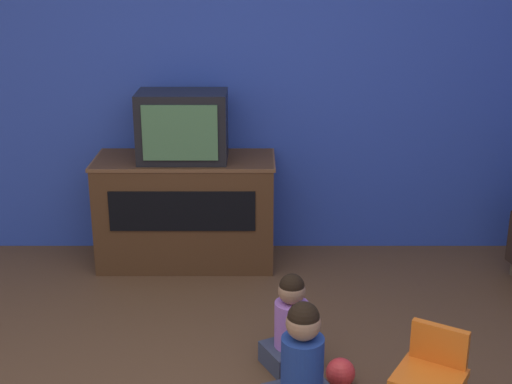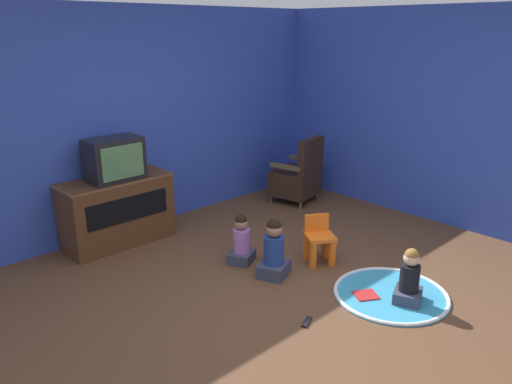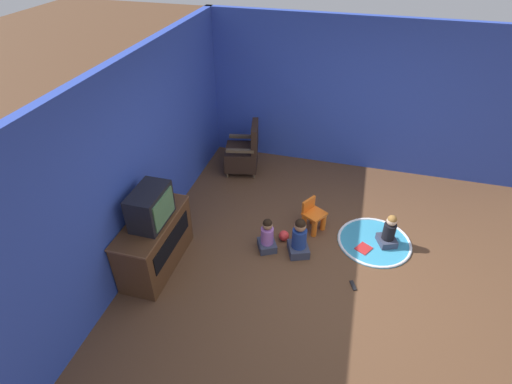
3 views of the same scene
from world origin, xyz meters
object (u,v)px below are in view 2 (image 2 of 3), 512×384
tv_cabinet (117,210)px  book (366,296)px  child_watching_center (409,279)px  television (114,159)px  remote_control (307,322)px  toy_ball (271,254)px  black_armchair (298,177)px  yellow_kid_chair (319,242)px  child_watching_right (241,242)px  child_watching_left (274,251)px

tv_cabinet → book: (0.99, -2.61, -0.37)m
child_watching_center → television: bearing=90.0°
remote_control → toy_ball: bearing=36.5°
television → black_armchair: television is taller
tv_cabinet → black_armchair: bearing=-10.1°
tv_cabinet → child_watching_center: (1.18, -2.91, -0.16)m
yellow_kid_chair → child_watching_right: 0.79m
child_watching_right → book: child_watching_right is taller
yellow_kid_chair → book: size_ratio=1.84×
black_armchair → child_watching_center: black_armchair is taller
black_armchair → book: bearing=43.1°
television → yellow_kid_chair: 2.32m
tv_cabinet → television: television is taller
black_armchair → child_watching_center: bearing=49.9°
black_armchair → yellow_kid_chair: black_armchair is taller
yellow_kid_chair → remote_control: bearing=-114.2°
yellow_kid_chair → child_watching_right: bearing=168.1°
tv_cabinet → child_watching_left: 1.88m
child_watching_center → toy_ball: 1.44m
television → child_watching_left: television is taller
black_armchair → book: black_armchair is taller
book → remote_control: bearing=23.4°
black_armchair → toy_ball: black_armchair is taller
television → child_watching_right: bearing=-62.8°
black_armchair → remote_control: size_ratio=5.84×
television → toy_ball: 1.93m
tv_cabinet → toy_ball: bearing=-59.3°
tv_cabinet → toy_ball: (0.89, -1.50, -0.31)m
tv_cabinet → child_watching_left: (0.69, -1.75, -0.13)m
toy_ball → remote_control: size_ratio=0.94×
child_watching_left → remote_control: size_ratio=3.76×
child_watching_center → remote_control: (-0.89, 0.39, -0.21)m
television → toy_ball: (0.89, -1.46, -0.90)m
child_watching_left → black_armchair: bearing=14.2°
child_watching_left → child_watching_center: 1.26m
child_watching_right → television: bearing=90.1°
child_watching_center → book: bearing=100.8°
toy_ball → child_watching_center: bearing=-78.4°
television → remote_control: (0.29, -2.48, -0.96)m
television → toy_ball: television is taller
television → yellow_kid_chair: television is taller
yellow_kid_chair → television: bearing=155.2°
child_watching_left → remote_control: 0.90m
yellow_kid_chair → child_watching_center: (-0.06, -1.05, 0.01)m
black_armchair → child_watching_center: 2.79m
yellow_kid_chair → toy_ball: yellow_kid_chair is taller
child_watching_center → toy_ball: child_watching_center is taller
tv_cabinet → toy_ball: tv_cabinet is taller
book → child_watching_center: bearing=154.0°
tv_cabinet → television: 0.59m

